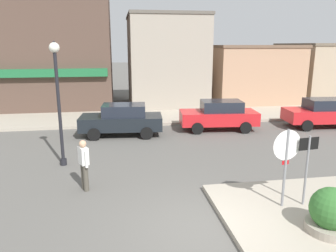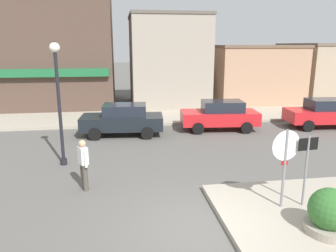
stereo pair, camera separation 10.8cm
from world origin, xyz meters
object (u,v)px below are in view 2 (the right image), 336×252
object	(u,v)px
parked_car_third	(325,113)
one_way_sign	(306,164)
parked_car_nearest	(123,119)
lamp_post	(58,86)
planter	(330,216)
pedestrian_crossing_near	(83,163)
stop_sign	(285,158)
parked_car_second	(220,115)

from	to	relation	value
parked_car_third	one_way_sign	bearing A→B (deg)	-126.11
one_way_sign	parked_car_nearest	distance (m)	9.69
lamp_post	parked_car_nearest	size ratio (longest dim) A/B	1.10
planter	pedestrian_crossing_near	bearing A→B (deg)	149.00
lamp_post	parked_car_nearest	xyz separation A→B (m)	(2.28, 3.88, -2.15)
stop_sign	pedestrian_crossing_near	xyz separation A→B (m)	(-5.39, 2.20, -0.65)
pedestrian_crossing_near	lamp_post	bearing A→B (deg)	112.99
stop_sign	one_way_sign	world-z (taller)	stop_sign
parked_car_nearest	pedestrian_crossing_near	bearing A→B (deg)	-101.58
stop_sign	parked_car_nearest	distance (m)	9.42
lamp_post	parked_car_second	bearing A→B (deg)	29.66
stop_sign	lamp_post	world-z (taller)	lamp_post
one_way_sign	parked_car_nearest	xyz separation A→B (m)	(-4.73, 8.45, -0.52)
stop_sign	lamp_post	bearing A→B (deg)	144.51
lamp_post	pedestrian_crossing_near	distance (m)	3.31
stop_sign	one_way_sign	xyz separation A→B (m)	(0.61, -0.01, -0.19)
stop_sign	planter	bearing A→B (deg)	-69.94
parked_car_second	pedestrian_crossing_near	bearing A→B (deg)	-134.17
parked_car_third	stop_sign	bearing A→B (deg)	-128.76
one_way_sign	parked_car_nearest	size ratio (longest dim) A/B	0.51
stop_sign	pedestrian_crossing_near	bearing A→B (deg)	157.84
planter	lamp_post	xyz separation A→B (m)	(-6.88, 5.90, 2.40)
parked_car_nearest	parked_car_second	distance (m)	5.11
planter	parked_car_nearest	xyz separation A→B (m)	(-4.60, 9.78, 0.25)
lamp_post	planter	bearing A→B (deg)	-40.59
one_way_sign	parked_car_second	world-z (taller)	one_way_sign
stop_sign	one_way_sign	distance (m)	0.64
stop_sign	lamp_post	xyz separation A→B (m)	(-6.39, 4.56, 1.44)
lamp_post	parked_car_second	size ratio (longest dim) A/B	1.10
stop_sign	parked_car_nearest	size ratio (longest dim) A/B	0.56
lamp_post	pedestrian_crossing_near	bearing A→B (deg)	-67.01
one_way_sign	planter	world-z (taller)	one_way_sign
stop_sign	planter	xyz separation A→B (m)	(0.49, -1.34, -0.96)
planter	lamp_post	world-z (taller)	lamp_post
parked_car_second	pedestrian_crossing_near	distance (m)	9.15
lamp_post	parked_car_third	bearing A→B (deg)	16.46
parked_car_nearest	planter	bearing A→B (deg)	-64.80
parked_car_third	lamp_post	bearing A→B (deg)	-163.54
planter	one_way_sign	bearing A→B (deg)	84.61
stop_sign	parked_car_second	world-z (taller)	stop_sign
planter	lamp_post	bearing A→B (deg)	139.41
stop_sign	parked_car_second	xyz separation A→B (m)	(0.99, 8.76, -0.71)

